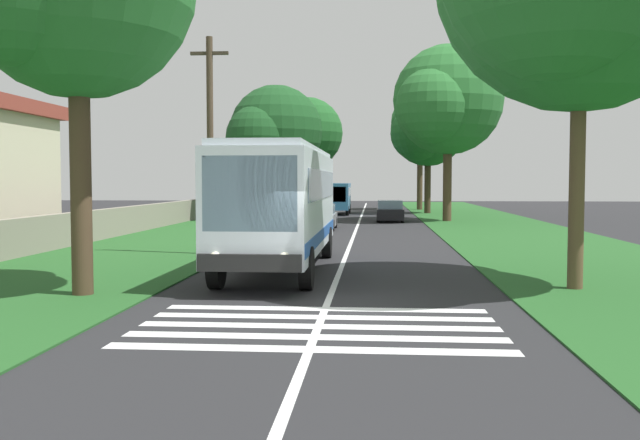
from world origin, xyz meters
The scene contains 17 objects.
ground centered at (0.00, 0.00, 0.00)m, with size 160.00×160.00×0.00m, color #262628.
grass_verge_left centered at (15.00, 8.20, 0.02)m, with size 120.00×8.00×0.04m, color #235623.
grass_verge_right centered at (15.00, -8.20, 0.02)m, with size 120.00×8.00×0.04m, color #235623.
centre_line centered at (15.00, 0.00, 0.00)m, with size 110.00×0.16×0.01m, color silver.
coach_bus centered at (6.05, 1.80, 2.15)m, with size 11.16×2.62×3.73m.
zebra_crossing centered at (-2.25, 0.00, 0.00)m, with size 4.05×6.80×0.01m.
trailing_car_0 centered at (24.02, 2.04, 0.67)m, with size 4.30×1.78×1.43m.
trailing_car_1 centered at (31.99, -2.06, 0.67)m, with size 4.30×1.78×1.43m.
trailing_minibus_0 centered at (41.83, 2.08, 1.55)m, with size 6.00×2.14×2.53m.
roadside_tree_left_1 centered at (53.45, 5.87, 7.21)m, with size 8.38×7.04×10.88m.
roadside_tree_left_2 centered at (33.85, 6.07, 5.96)m, with size 8.20×6.51×9.39m.
roadside_tree_left_3 centered at (63.36, 6.18, 5.98)m, with size 6.06×4.82×8.50m.
roadside_tree_right_0 centered at (50.94, -5.04, 8.03)m, with size 6.56×5.46×10.89m.
roadside_tree_right_2 centered at (43.71, -5.21, 6.83)m, with size 7.68×6.24×10.09m.
roadside_tree_right_3 centered at (32.42, -5.68, 7.90)m, with size 9.05×7.32×11.75m.
utility_pole centered at (10.15, 4.99, 4.15)m, with size 0.24×1.40×7.94m.
roadside_wall centered at (20.00, 11.60, 0.73)m, with size 70.00×0.40×1.38m, color gray.
Camera 1 is at (-15.27, -1.06, 2.74)m, focal length 39.38 mm.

